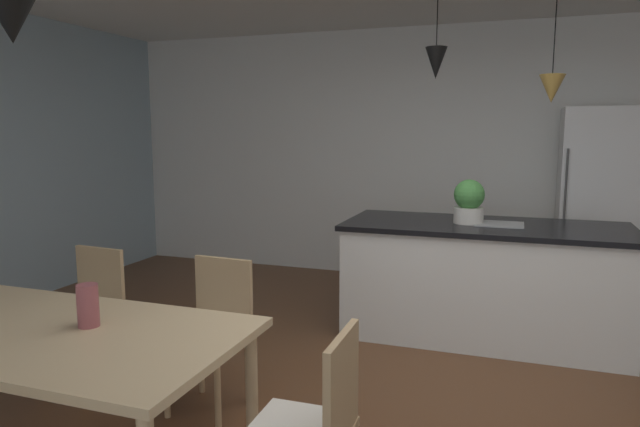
% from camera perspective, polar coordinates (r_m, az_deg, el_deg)
% --- Properties ---
extents(wall_back_kitchen, '(10.00, 0.12, 2.70)m').
position_cam_1_polar(wall_back_kitchen, '(6.22, 15.78, 5.57)').
color(wall_back_kitchen, white).
rests_on(wall_back_kitchen, ground_plane).
extents(dining_table, '(2.02, 0.98, 0.73)m').
position_cam_1_polar(dining_table, '(3.01, -27.07, -11.10)').
color(dining_table, '#D1B284').
rests_on(dining_table, ground_plane).
extents(chair_far_right, '(0.42, 0.42, 0.87)m').
position_cam_1_polar(chair_far_right, '(3.43, -10.73, -11.30)').
color(chair_far_right, tan).
rests_on(chair_far_right, ground_plane).
extents(chair_far_left, '(0.43, 0.43, 0.87)m').
position_cam_1_polar(chair_far_left, '(3.95, -22.36, -9.16)').
color(chair_far_left, tan).
rests_on(chair_far_left, ground_plane).
extents(kitchen_island, '(2.15, 0.95, 0.91)m').
position_cam_1_polar(kitchen_island, '(4.67, 16.07, -6.35)').
color(kitchen_island, silver).
rests_on(kitchen_island, ground_plane).
extents(refrigerator, '(0.66, 0.67, 1.82)m').
position_cam_1_polar(refrigerator, '(5.89, 25.88, 0.62)').
color(refrigerator, silver).
rests_on(refrigerator, ground_plane).
extents(pendant_over_table, '(0.25, 0.25, 0.70)m').
position_cam_1_polar(pendant_over_table, '(2.96, -28.57, 17.09)').
color(pendant_over_table, black).
extents(pendant_over_island_main, '(0.17, 0.17, 0.69)m').
position_cam_1_polar(pendant_over_island_main, '(4.59, 11.55, 14.58)').
color(pendant_over_island_main, black).
extents(pendant_over_island_aux, '(0.18, 0.18, 0.88)m').
position_cam_1_polar(pendant_over_island_aux, '(4.53, 22.22, 11.55)').
color(pendant_over_island_aux, black).
extents(potted_plant_on_island, '(0.24, 0.24, 0.34)m').
position_cam_1_polar(potted_plant_on_island, '(4.56, 14.71, 1.18)').
color(potted_plant_on_island, beige).
rests_on(potted_plant_on_island, kitchen_island).
extents(vase_on_dining_table, '(0.10, 0.10, 0.20)m').
position_cam_1_polar(vase_on_dining_table, '(2.84, -22.25, -8.53)').
color(vase_on_dining_table, '#994C51').
rests_on(vase_on_dining_table, dining_table).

